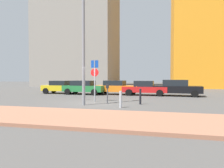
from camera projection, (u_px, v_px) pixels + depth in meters
The scene contains 15 objects.
ground_plane at pixel (95, 103), 14.76m from camera, with size 120.00×120.00×0.00m, color #4C4947.
sidewalk_brick at pixel (56, 116), 9.46m from camera, with size 40.00×3.92×0.14m, color #9E664C.
parked_car_yellow at pixel (60, 87), 23.55m from camera, with size 3.97×2.13×1.43m.
parked_car_green at pixel (84, 87), 22.30m from camera, with size 4.52×2.24×1.47m.
parked_car_orange at pixel (116, 87), 22.10m from camera, with size 4.70×2.20×1.48m.
parked_car_red at pixel (145, 88), 21.16m from camera, with size 4.42×2.03×1.46m.
parked_car_black at pixel (177, 88), 20.36m from camera, with size 4.71×2.28×1.57m.
parking_sign_post at pixel (95, 75), 15.65m from camera, with size 0.60×0.10×3.11m.
parking_meter at pixel (107, 91), 14.50m from camera, with size 0.18×0.14×1.34m.
street_lamp at pixel (83, 37), 13.63m from camera, with size 0.70×0.36×7.57m.
traffic_bollard_near at pixel (83, 94), 16.88m from camera, with size 0.12×0.12×0.98m, color #B7B7BC.
traffic_bollard_mid at pixel (140, 97), 14.15m from camera, with size 0.14×0.14×1.06m, color black.
traffic_bollard_far at pixel (121, 99), 12.57m from camera, with size 0.16×0.16×1.01m, color #B7B7BC.
building_colorful_midrise at pixel (212, 11), 39.29m from camera, with size 14.48×16.48×28.60m, color orange.
building_under_construction at pixel (77, 24), 43.08m from camera, with size 15.63×10.28×25.31m, color gray.
Camera 1 is at (4.69, -13.99, 1.84)m, focal length 33.70 mm.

